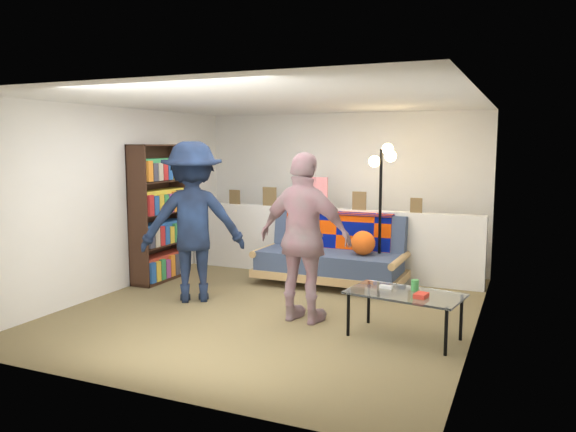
% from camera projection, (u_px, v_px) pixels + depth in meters
% --- Properties ---
extents(ground, '(5.00, 5.00, 0.00)m').
position_uv_depth(ground, '(275.00, 308.00, 6.64)').
color(ground, brown).
rests_on(ground, ground).
extents(room_shell, '(4.60, 5.05, 2.45)m').
position_uv_depth(room_shell, '(290.00, 165.00, 6.85)').
color(room_shell, silver).
rests_on(room_shell, ground).
extents(half_wall_ledge, '(4.45, 0.15, 1.00)m').
position_uv_depth(half_wall_ledge, '(326.00, 242.00, 8.21)').
color(half_wall_ledge, silver).
rests_on(half_wall_ledge, ground).
extents(ledge_decor, '(2.97, 0.02, 0.45)m').
position_uv_depth(ledge_decor, '(311.00, 196.00, 8.20)').
color(ledge_decor, brown).
rests_on(ledge_decor, half_wall_ledge).
extents(futon_sofa, '(2.04, 1.01, 0.87)m').
position_uv_depth(futon_sofa, '(333.00, 255.00, 7.72)').
color(futon_sofa, tan).
rests_on(futon_sofa, ground).
extents(bookshelf, '(0.32, 0.96, 1.92)m').
position_uv_depth(bookshelf, '(159.00, 218.00, 7.91)').
color(bookshelf, black).
rests_on(bookshelf, ground).
extents(coffee_table, '(1.19, 0.78, 0.57)m').
position_uv_depth(coffee_table, '(405.00, 296.00, 5.55)').
color(coffee_table, black).
rests_on(coffee_table, ground).
extents(floor_lamp, '(0.41, 0.36, 1.94)m').
position_uv_depth(floor_lamp, '(383.00, 186.00, 7.42)').
color(floor_lamp, black).
rests_on(floor_lamp, ground).
extents(person_left, '(1.46, 1.30, 1.96)m').
position_uv_depth(person_left, '(193.00, 222.00, 6.87)').
color(person_left, black).
rests_on(person_left, ground).
extents(person_right, '(1.13, 0.58, 1.84)m').
position_uv_depth(person_right, '(305.00, 238.00, 6.02)').
color(person_right, '#CB8394').
rests_on(person_right, ground).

